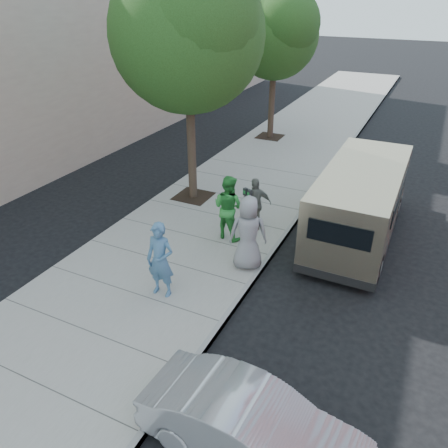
{
  "coord_description": "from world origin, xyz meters",
  "views": [
    {
      "loc": [
        4.7,
        -9.6,
        6.64
      ],
      "look_at": [
        0.3,
        -0.52,
        1.1
      ],
      "focal_mm": 35.0,
      "sensor_mm": 36.0,
      "label": 1
    }
  ],
  "objects_px": {
    "parking_meter": "(247,201)",
    "person_green_shirt": "(228,207)",
    "person_officer": "(160,260)",
    "person_gray_shirt": "(248,233)",
    "sedan": "(253,429)",
    "tree_far": "(276,31)",
    "person_striped_polo": "(255,204)",
    "van": "(360,202)",
    "tree_near": "(188,28)"
  },
  "relations": [
    {
      "from": "parking_meter",
      "to": "person_green_shirt",
      "type": "xyz_separation_m",
      "value": [
        -0.36,
        -0.53,
        -0.04
      ]
    },
    {
      "from": "parking_meter",
      "to": "person_officer",
      "type": "height_order",
      "value": "person_officer"
    },
    {
      "from": "person_gray_shirt",
      "to": "sedan",
      "type": "bearing_deg",
      "value": 90.02
    },
    {
      "from": "parking_meter",
      "to": "sedan",
      "type": "xyz_separation_m",
      "value": [
        2.85,
        -6.4,
        -0.54
      ]
    },
    {
      "from": "tree_far",
      "to": "person_striped_polo",
      "type": "xyz_separation_m",
      "value": [
        2.76,
        -8.83,
        -3.91
      ]
    },
    {
      "from": "sedan",
      "to": "person_gray_shirt",
      "type": "relative_size",
      "value": 1.86
    },
    {
      "from": "van",
      "to": "person_striped_polo",
      "type": "relative_size",
      "value": 3.63
    },
    {
      "from": "sedan",
      "to": "person_striped_polo",
      "type": "relative_size",
      "value": 2.25
    },
    {
      "from": "tree_near",
      "to": "person_green_shirt",
      "type": "relative_size",
      "value": 3.94
    },
    {
      "from": "sedan",
      "to": "person_gray_shirt",
      "type": "xyz_separation_m",
      "value": [
        -2.1,
        4.7,
        0.54
      ]
    },
    {
      "from": "person_green_shirt",
      "to": "person_gray_shirt",
      "type": "relative_size",
      "value": 0.96
    },
    {
      "from": "van",
      "to": "sedan",
      "type": "xyz_separation_m",
      "value": [
        -0.1,
        -7.72,
        -0.56
      ]
    },
    {
      "from": "parking_meter",
      "to": "person_gray_shirt",
      "type": "relative_size",
      "value": 0.69
    },
    {
      "from": "parking_meter",
      "to": "person_green_shirt",
      "type": "relative_size",
      "value": 0.72
    },
    {
      "from": "parking_meter",
      "to": "person_gray_shirt",
      "type": "height_order",
      "value": "person_gray_shirt"
    },
    {
      "from": "person_striped_polo",
      "to": "parking_meter",
      "type": "bearing_deg",
      "value": 18.0
    },
    {
      "from": "sedan",
      "to": "parking_meter",
      "type": "bearing_deg",
      "value": 26.84
    },
    {
      "from": "tree_near",
      "to": "tree_far",
      "type": "relative_size",
      "value": 1.16
    },
    {
      "from": "parking_meter",
      "to": "sedan",
      "type": "relative_size",
      "value": 0.37
    },
    {
      "from": "tree_near",
      "to": "person_gray_shirt",
      "type": "xyz_separation_m",
      "value": [
        3.35,
        -3.15,
        -4.4
      ]
    },
    {
      "from": "sedan",
      "to": "person_officer",
      "type": "xyz_separation_m",
      "value": [
        -3.47,
        2.76,
        0.48
      ]
    },
    {
      "from": "tree_far",
      "to": "person_officer",
      "type": "relative_size",
      "value": 3.45
    },
    {
      "from": "sedan",
      "to": "person_officer",
      "type": "relative_size",
      "value": 1.97
    },
    {
      "from": "tree_far",
      "to": "parking_meter",
      "type": "bearing_deg",
      "value": -73.98
    },
    {
      "from": "person_green_shirt",
      "to": "person_striped_polo",
      "type": "distance_m",
      "value": 0.93
    },
    {
      "from": "van",
      "to": "person_gray_shirt",
      "type": "height_order",
      "value": "van"
    },
    {
      "from": "tree_far",
      "to": "van",
      "type": "bearing_deg",
      "value": -54.32
    },
    {
      "from": "person_green_shirt",
      "to": "van",
      "type": "bearing_deg",
      "value": -140.92
    },
    {
      "from": "tree_near",
      "to": "parking_meter",
      "type": "relative_size",
      "value": 5.48
    },
    {
      "from": "person_gray_shirt",
      "to": "van",
      "type": "bearing_deg",
      "value": -150.19
    },
    {
      "from": "parking_meter",
      "to": "person_striped_polo",
      "type": "relative_size",
      "value": 0.84
    },
    {
      "from": "parking_meter",
      "to": "person_striped_polo",
      "type": "bearing_deg",
      "value": 76.33
    },
    {
      "from": "tree_far",
      "to": "person_green_shirt",
      "type": "bearing_deg",
      "value": -76.84
    },
    {
      "from": "person_green_shirt",
      "to": "tree_near",
      "type": "bearing_deg",
      "value": -31.65
    },
    {
      "from": "tree_near",
      "to": "van",
      "type": "xyz_separation_m",
      "value": [
        5.55,
        -0.14,
        -4.38
      ]
    },
    {
      "from": "person_green_shirt",
      "to": "person_gray_shirt",
      "type": "distance_m",
      "value": 1.61
    },
    {
      "from": "tree_far",
      "to": "person_gray_shirt",
      "type": "distance_m",
      "value": 11.87
    },
    {
      "from": "tree_near",
      "to": "tree_far",
      "type": "distance_m",
      "value": 7.63
    },
    {
      "from": "person_officer",
      "to": "person_green_shirt",
      "type": "height_order",
      "value": "person_green_shirt"
    },
    {
      "from": "parking_meter",
      "to": "tree_far",
      "type": "bearing_deg",
      "value": 127.72
    },
    {
      "from": "van",
      "to": "sedan",
      "type": "bearing_deg",
      "value": -90.61
    },
    {
      "from": "van",
      "to": "person_striped_polo",
      "type": "height_order",
      "value": "van"
    },
    {
      "from": "sedan",
      "to": "person_striped_polo",
      "type": "bearing_deg",
      "value": 24.9
    },
    {
      "from": "van",
      "to": "person_officer",
      "type": "bearing_deg",
      "value": -125.65
    },
    {
      "from": "van",
      "to": "person_gray_shirt",
      "type": "relative_size",
      "value": 3.0
    },
    {
      "from": "parking_meter",
      "to": "van",
      "type": "relative_size",
      "value": 0.23
    },
    {
      "from": "person_officer",
      "to": "person_green_shirt",
      "type": "relative_size",
      "value": 0.99
    },
    {
      "from": "tree_far",
      "to": "person_green_shirt",
      "type": "relative_size",
      "value": 3.4
    },
    {
      "from": "person_gray_shirt",
      "to": "person_striped_polo",
      "type": "height_order",
      "value": "person_gray_shirt"
    },
    {
      "from": "parking_meter",
      "to": "person_striped_polo",
      "type": "height_order",
      "value": "person_striped_polo"
    }
  ]
}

